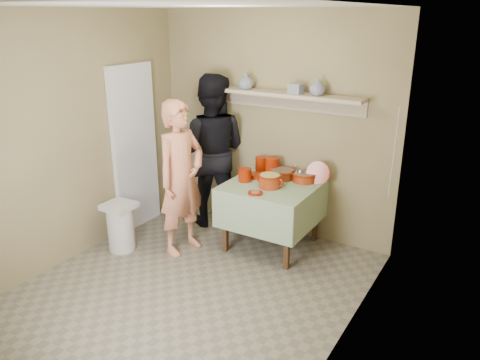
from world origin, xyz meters
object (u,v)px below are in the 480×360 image
Objects in this scene: person_helper at (211,151)px; serving_table at (272,194)px; cazuela_rice at (270,180)px; trash_bin at (121,226)px; person_cook at (181,178)px.

person_helper is 1.94× the size of serving_table.
cazuela_rice is 0.59× the size of trash_bin.
cazuela_rice is (0.98, -0.32, -0.10)m from person_helper.
trash_bin is (-0.46, -1.16, -0.66)m from person_helper.
cazuela_rice is (0.02, -0.11, 0.20)m from serving_table.
person_helper is 1.41m from trash_bin.
serving_table is at bearing 144.25° from person_helper.
serving_table is 1.74m from trash_bin.
serving_table is (0.96, -0.21, -0.30)m from person_helper.
cazuela_rice is 1.76m from trash_bin.
cazuela_rice is at bearing 138.71° from person_helper.
person_cook reaches higher than trash_bin.
person_helper is at bearing 162.03° from cazuela_rice.
cazuela_rice reaches higher than trash_bin.
person_cook is 1.02m from serving_table.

